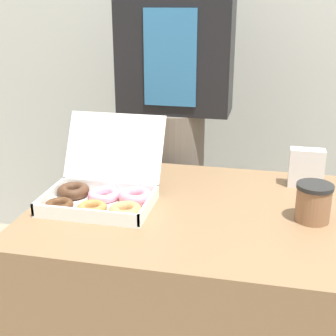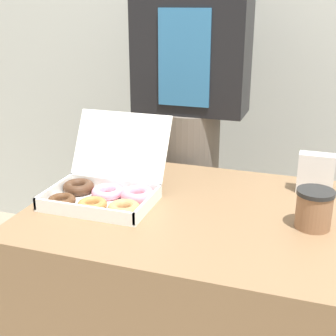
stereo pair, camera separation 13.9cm
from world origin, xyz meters
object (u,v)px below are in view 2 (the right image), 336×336
object	(u,v)px
donut_box	(106,190)
coffee_cup	(314,209)
napkin_holder	(316,173)
person_customer	(191,101)

from	to	relation	value
donut_box	coffee_cup	bearing A→B (deg)	1.46
napkin_holder	coffee_cup	bearing A→B (deg)	-88.65
coffee_cup	person_customer	bearing A→B (deg)	132.10
napkin_holder	person_customer	size ratio (longest dim) A/B	0.08
coffee_cup	person_customer	distance (m)	0.80
donut_box	napkin_holder	world-z (taller)	donut_box
donut_box	person_customer	world-z (taller)	person_customer
coffee_cup	napkin_holder	world-z (taller)	napkin_holder
donut_box	napkin_holder	bearing A→B (deg)	24.48
donut_box	person_customer	xyz separation A→B (m)	(0.11, 0.60, 0.17)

